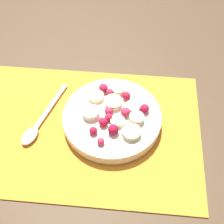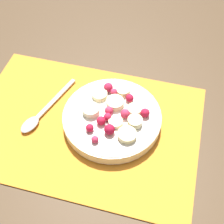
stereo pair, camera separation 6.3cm
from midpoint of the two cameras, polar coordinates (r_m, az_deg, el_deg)
The scene contains 4 objects.
ground_plane at distance 0.66m, azimuth -2.36°, elevation -2.71°, with size 3.00×3.00×0.00m, color #4C3823.
placemat at distance 0.65m, azimuth -2.37°, elevation -2.56°, with size 0.48×0.33×0.01m.
fruit_bowl at distance 0.64m, azimuth 2.85°, elevation -1.06°, with size 0.20×0.20×0.05m.
spoon at distance 0.67m, azimuth -10.70°, elevation -0.87°, with size 0.07×0.17×0.01m.
Camera 2 is at (0.15, -0.35, 0.54)m, focal length 50.00 mm.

